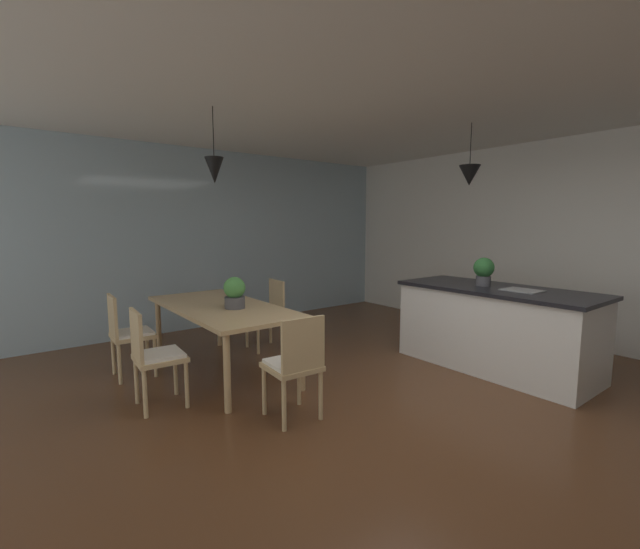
# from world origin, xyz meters

# --- Properties ---
(ground_plane) EXTENTS (10.00, 8.40, 0.04)m
(ground_plane) POSITION_xyz_m (0.00, 0.00, -0.02)
(ground_plane) COLOR brown
(ceiling_slab) EXTENTS (10.00, 8.40, 0.12)m
(ceiling_slab) POSITION_xyz_m (0.00, 0.00, 2.76)
(ceiling_slab) COLOR white
(wall_back_kitchen) EXTENTS (10.00, 0.12, 2.70)m
(wall_back_kitchen) POSITION_xyz_m (0.00, 3.26, 1.35)
(wall_back_kitchen) COLOR white
(wall_back_kitchen) RESTS_ON ground_plane
(window_wall_left_glazing) EXTENTS (0.06, 8.40, 2.70)m
(window_wall_left_glazing) POSITION_xyz_m (-4.06, 0.00, 1.35)
(window_wall_left_glazing) COLOR #9EB7C6
(window_wall_left_glazing) RESTS_ON ground_plane
(dining_table) EXTENTS (2.04, 0.93, 0.73)m
(dining_table) POSITION_xyz_m (-2.02, -0.84, 0.67)
(dining_table) COLOR tan
(dining_table) RESTS_ON ground_plane
(chair_far_left) EXTENTS (0.43, 0.43, 0.87)m
(chair_far_left) POSITION_xyz_m (-2.48, -0.00, 0.47)
(chair_far_left) COLOR tan
(chair_far_left) RESTS_ON ground_plane
(chair_near_left) EXTENTS (0.41, 0.41, 0.87)m
(chair_near_left) POSITION_xyz_m (-2.48, -1.67, 0.47)
(chair_near_left) COLOR tan
(chair_near_left) RESTS_ON ground_plane
(chair_near_right) EXTENTS (0.42, 0.42, 0.87)m
(chair_near_right) POSITION_xyz_m (-1.57, -1.67, 0.47)
(chair_near_right) COLOR tan
(chair_near_right) RESTS_ON ground_plane
(chair_kitchen_end) EXTENTS (0.43, 0.43, 0.87)m
(chair_kitchen_end) POSITION_xyz_m (-0.64, -0.84, 0.47)
(chair_kitchen_end) COLOR tan
(chair_kitchen_end) RESTS_ON ground_plane
(kitchen_island) EXTENTS (2.05, 0.90, 0.91)m
(kitchen_island) POSITION_xyz_m (-0.30, 1.59, 0.46)
(kitchen_island) COLOR white
(kitchen_island) RESTS_ON ground_plane
(pendant_over_table) EXTENTS (0.18, 0.18, 0.72)m
(pendant_over_table) POSITION_xyz_m (-1.84, -0.95, 2.10)
(pendant_over_table) COLOR black
(pendant_over_island_main) EXTENTS (0.24, 0.24, 0.68)m
(pendant_over_island_main) POSITION_xyz_m (-0.70, 1.59, 2.13)
(pendant_over_island_main) COLOR black
(potted_plant_on_island) EXTENTS (0.22, 0.22, 0.32)m
(potted_plant_on_island) POSITION_xyz_m (-0.47, 1.59, 1.07)
(potted_plant_on_island) COLOR #4C4C51
(potted_plant_on_island) RESTS_ON kitchen_island
(potted_plant_on_table) EXTENTS (0.22, 0.22, 0.32)m
(potted_plant_on_table) POSITION_xyz_m (-1.79, -0.79, 0.89)
(potted_plant_on_table) COLOR #4C4C51
(potted_plant_on_table) RESTS_ON dining_table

